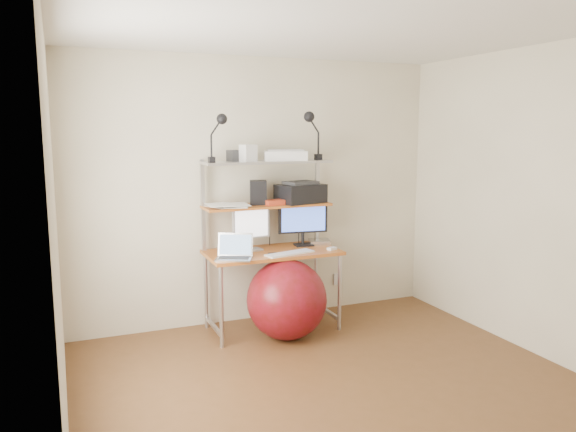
# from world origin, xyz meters

# --- Properties ---
(room) EXTENTS (3.60, 3.60, 3.60)m
(room) POSITION_xyz_m (0.00, 0.00, 1.25)
(room) COLOR brown
(room) RESTS_ON ground
(computer_desk) EXTENTS (1.20, 0.60, 1.57)m
(computer_desk) POSITION_xyz_m (0.00, 1.50, 0.96)
(computer_desk) COLOR #A55E20
(computer_desk) RESTS_ON ground
(desktop) EXTENTS (1.20, 0.60, 0.00)m
(desktop) POSITION_xyz_m (0.00, 1.44, 0.74)
(desktop) COLOR #A55E20
(desktop) RESTS_ON computer_desk
(mid_shelf) EXTENTS (1.18, 0.34, 0.00)m
(mid_shelf) POSITION_xyz_m (0.00, 1.57, 1.15)
(mid_shelf) COLOR #A55E20
(mid_shelf) RESTS_ON computer_desk
(top_shelf) EXTENTS (1.18, 0.34, 0.00)m
(top_shelf) POSITION_xyz_m (0.00, 1.57, 1.55)
(top_shelf) COLOR #B7B7BC
(top_shelf) RESTS_ON computer_desk
(floor) EXTENTS (3.60, 3.60, 0.00)m
(floor) POSITION_xyz_m (0.00, 0.00, 0.00)
(floor) COLOR brown
(floor) RESTS_ON ground
(wall_outlet) EXTENTS (0.08, 0.01, 0.12)m
(wall_outlet) POSITION_xyz_m (0.85, 1.79, 0.30)
(wall_outlet) COLOR silver
(wall_outlet) RESTS_ON room
(monitor_silver) EXTENTS (0.37, 0.16, 0.42)m
(monitor_silver) POSITION_xyz_m (-0.16, 1.54, 0.96)
(monitor_silver) COLOR #ADADB2
(monitor_silver) RESTS_ON desktop
(monitor_black) EXTENTS (0.48, 0.16, 0.48)m
(monitor_black) POSITION_xyz_m (0.36, 1.56, 0.98)
(monitor_black) COLOR black
(monitor_black) RESTS_ON desktop
(laptop) EXTENTS (0.38, 0.35, 0.26)m
(laptop) POSITION_xyz_m (-0.40, 1.29, 0.78)
(laptop) COLOR #BCBCC0
(laptop) RESTS_ON desktop
(keyboard) EXTENTS (0.48, 0.24, 0.01)m
(keyboard) POSITION_xyz_m (0.10, 1.26, 0.75)
(keyboard) COLOR silver
(keyboard) RESTS_ON desktop
(mouse) EXTENTS (0.10, 0.08, 0.02)m
(mouse) POSITION_xyz_m (0.52, 1.27, 0.75)
(mouse) COLOR silver
(mouse) RESTS_ON desktop
(mac_mini) EXTENTS (0.24, 0.24, 0.04)m
(mac_mini) POSITION_xyz_m (0.54, 1.57, 0.76)
(mac_mini) COLOR #BCBCC0
(mac_mini) RESTS_ON desktop
(phone) EXTENTS (0.10, 0.15, 0.01)m
(phone) POSITION_xyz_m (-0.06, 1.26, 0.75)
(phone) COLOR black
(phone) RESTS_ON desktop
(printer) EXTENTS (0.48, 0.38, 0.20)m
(printer) POSITION_xyz_m (0.33, 1.56, 1.25)
(printer) COLOR black
(printer) RESTS_ON mid_shelf
(nas_cube) EXTENTS (0.19, 0.19, 0.22)m
(nas_cube) POSITION_xyz_m (-0.08, 1.60, 1.26)
(nas_cube) COLOR black
(nas_cube) RESTS_ON mid_shelf
(red_box) EXTENTS (0.18, 0.13, 0.05)m
(red_box) POSITION_xyz_m (0.05, 1.50, 1.17)
(red_box) COLOR #AE361B
(red_box) RESTS_ON mid_shelf
(scanner) EXTENTS (0.44, 0.35, 0.10)m
(scanner) POSITION_xyz_m (0.18, 1.56, 1.60)
(scanner) COLOR silver
(scanner) RESTS_ON top_shelf
(box_white) EXTENTS (0.16, 0.14, 0.15)m
(box_white) POSITION_xyz_m (-0.19, 1.54, 1.63)
(box_white) COLOR silver
(box_white) RESTS_ON top_shelf
(box_grey) EXTENTS (0.13, 0.13, 0.10)m
(box_grey) POSITION_xyz_m (-0.30, 1.62, 1.60)
(box_grey) COLOR #2D2D2F
(box_grey) RESTS_ON top_shelf
(clip_lamp_left) EXTENTS (0.17, 0.09, 0.42)m
(clip_lamp_left) POSITION_xyz_m (-0.47, 1.46, 1.85)
(clip_lamp_left) COLOR black
(clip_lamp_left) RESTS_ON top_shelf
(clip_lamp_right) EXTENTS (0.18, 0.10, 0.45)m
(clip_lamp_right) POSITION_xyz_m (0.42, 1.52, 1.88)
(clip_lamp_right) COLOR black
(clip_lamp_right) RESTS_ON top_shelf
(exercise_ball) EXTENTS (0.71, 0.71, 0.71)m
(exercise_ball) POSITION_xyz_m (0.03, 1.17, 0.35)
(exercise_ball) COLOR maroon
(exercise_ball) RESTS_ON floor
(paper_stack) EXTENTS (0.40, 0.42, 0.03)m
(paper_stack) POSITION_xyz_m (-0.38, 1.56, 1.17)
(paper_stack) COLOR white
(paper_stack) RESTS_ON mid_shelf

